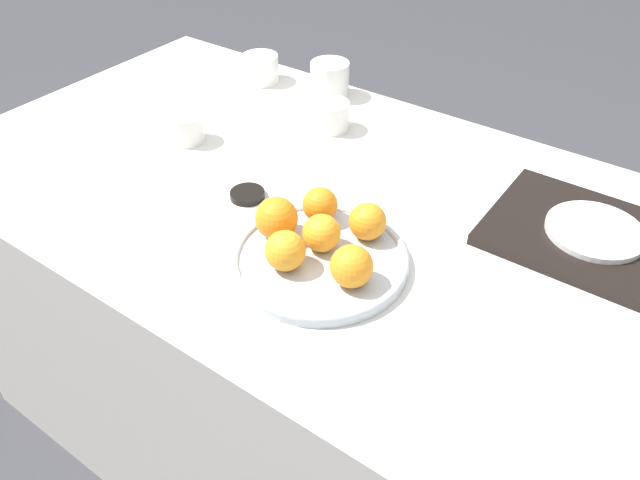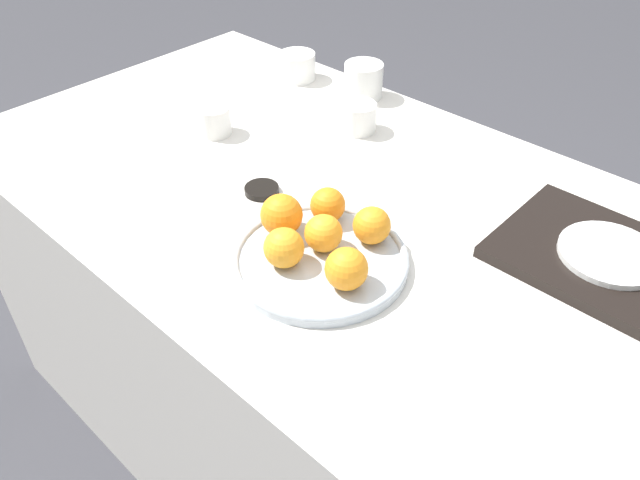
% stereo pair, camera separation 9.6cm
% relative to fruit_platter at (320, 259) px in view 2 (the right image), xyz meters
% --- Properties ---
extents(ground_plane, '(12.00, 12.00, 0.00)m').
position_rel_fruit_platter_xyz_m(ground_plane, '(-0.11, 0.16, -0.76)').
color(ground_plane, '#38383D').
extents(table, '(1.54, 0.84, 0.75)m').
position_rel_fruit_platter_xyz_m(table, '(-0.11, 0.16, -0.39)').
color(table, silver).
rests_on(table, ground_plane).
extents(fruit_platter, '(0.28, 0.28, 0.02)m').
position_rel_fruit_platter_xyz_m(fruit_platter, '(0.00, 0.00, 0.00)').
color(fruit_platter, '#B2BCC6').
rests_on(fruit_platter, table).
extents(orange_0, '(0.06, 0.06, 0.06)m').
position_rel_fruit_platter_xyz_m(orange_0, '(-0.03, -0.05, 0.04)').
color(orange_0, orange).
rests_on(orange_0, fruit_platter).
extents(orange_1, '(0.06, 0.06, 0.06)m').
position_rel_fruit_platter_xyz_m(orange_1, '(0.03, 0.09, 0.03)').
color(orange_1, orange).
rests_on(orange_1, fruit_platter).
extents(orange_2, '(0.06, 0.06, 0.06)m').
position_rel_fruit_platter_xyz_m(orange_2, '(-0.01, 0.02, 0.03)').
color(orange_2, orange).
rests_on(orange_2, fruit_platter).
extents(orange_3, '(0.07, 0.07, 0.07)m').
position_rel_fruit_platter_xyz_m(orange_3, '(-0.09, 0.01, 0.04)').
color(orange_3, orange).
rests_on(orange_3, fruit_platter).
extents(orange_4, '(0.07, 0.07, 0.07)m').
position_rel_fruit_platter_xyz_m(orange_4, '(0.07, -0.02, 0.04)').
color(orange_4, orange).
rests_on(orange_4, fruit_platter).
extents(orange_5, '(0.06, 0.06, 0.06)m').
position_rel_fruit_platter_xyz_m(orange_5, '(-0.06, 0.08, 0.03)').
color(orange_5, orange).
rests_on(orange_5, fruit_platter).
extents(serving_tray, '(0.34, 0.25, 0.02)m').
position_rel_fruit_platter_xyz_m(serving_tray, '(0.34, 0.31, -0.00)').
color(serving_tray, black).
rests_on(serving_tray, table).
extents(side_plate, '(0.16, 0.16, 0.01)m').
position_rel_fruit_platter_xyz_m(side_plate, '(0.34, 0.31, 0.01)').
color(side_plate, silver).
rests_on(side_plate, serving_tray).
extents(cup_0, '(0.09, 0.09, 0.06)m').
position_rel_fruit_platter_xyz_m(cup_0, '(-0.52, 0.47, 0.02)').
color(cup_0, white).
rests_on(cup_0, table).
extents(cup_1, '(0.09, 0.09, 0.08)m').
position_rel_fruit_platter_xyz_m(cup_1, '(-0.33, 0.51, 0.03)').
color(cup_1, white).
rests_on(cup_1, table).
extents(cup_2, '(0.08, 0.08, 0.06)m').
position_rel_fruit_platter_xyz_m(cup_2, '(-0.24, 0.38, 0.02)').
color(cup_2, white).
rests_on(cup_2, table).
extents(cup_3, '(0.07, 0.07, 0.06)m').
position_rel_fruit_platter_xyz_m(cup_3, '(-0.45, 0.16, 0.02)').
color(cup_3, white).
rests_on(cup_3, table).
extents(soy_dish, '(0.06, 0.06, 0.01)m').
position_rel_fruit_platter_xyz_m(soy_dish, '(-0.22, 0.07, -0.00)').
color(soy_dish, black).
rests_on(soy_dish, table).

